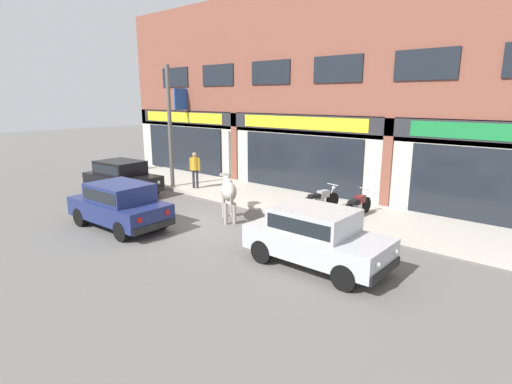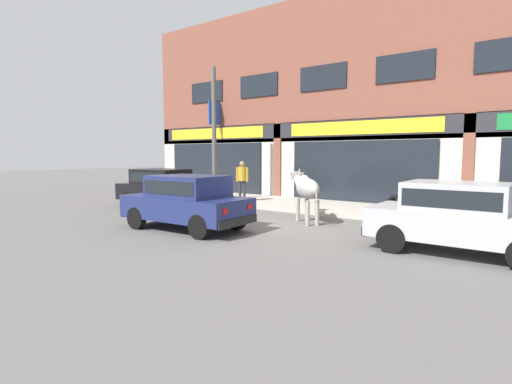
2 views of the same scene
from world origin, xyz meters
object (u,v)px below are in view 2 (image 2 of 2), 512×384
object	(u,v)px
cow	(306,189)
pedestrian	(242,177)
car_1	(162,186)
car_0	(459,214)
motorcycle_0	(402,201)
motorcycle_1	(451,204)
car_2	(187,200)
utility_pole	(214,135)

from	to	relation	value
cow	pedestrian	xyz separation A→B (m)	(-4.13, 2.12, 0.12)
car_1	car_0	bearing A→B (deg)	-5.66
motorcycle_0	motorcycle_1	distance (m)	1.38
car_2	utility_pole	distance (m)	5.97
car_1	motorcycle_1	size ratio (longest dim) A/B	2.04
motorcycle_0	utility_pole	size ratio (longest dim) A/B	0.33
car_2	pedestrian	bearing A→B (deg)	112.95
cow	utility_pole	distance (m)	5.82
motorcycle_1	utility_pole	distance (m)	9.00
pedestrian	car_0	bearing A→B (deg)	-22.45
motorcycle_0	pedestrian	xyz separation A→B (m)	(-6.13, -0.52, 0.60)
car_2	pedestrian	world-z (taller)	pedestrian
car_2	pedestrian	size ratio (longest dim) A/B	2.29
car_1	motorcycle_0	distance (m)	8.57
car_2	pedestrian	xyz separation A→B (m)	(-2.11, 4.99, 0.31)
motorcycle_0	pedestrian	world-z (taller)	pedestrian
car_0	utility_pole	size ratio (longest dim) A/B	0.68
utility_pole	car_2	bearing A→B (deg)	-54.82
cow	car_2	size ratio (longest dim) A/B	0.48
cow	pedestrian	bearing A→B (deg)	152.86
car_1	utility_pole	world-z (taller)	utility_pole
motorcycle_0	cow	bearing A→B (deg)	-127.22
motorcycle_1	utility_pole	size ratio (longest dim) A/B	0.34
car_2	motorcycle_1	bearing A→B (deg)	46.31
motorcycle_1	car_0	bearing A→B (deg)	-77.21
cow	car_1	xyz separation A→B (m)	(-6.03, -0.35, -0.19)
car_1	pedestrian	world-z (taller)	pedestrian
car_2	motorcycle_1	size ratio (longest dim) A/B	2.02
pedestrian	motorcycle_1	bearing A→B (deg)	5.05
motorcycle_0	car_2	bearing A→B (deg)	-126.13
car_2	motorcycle_1	world-z (taller)	car_2
car_1	utility_pole	distance (m)	2.98
motorcycle_0	motorcycle_1	world-z (taller)	same
pedestrian	utility_pole	distance (m)	2.06
cow	motorcycle_0	distance (m)	3.35
pedestrian	car_2	bearing A→B (deg)	-67.05
car_1	pedestrian	size ratio (longest dim) A/B	2.31
motorcycle_0	pedestrian	size ratio (longest dim) A/B	1.11
cow	car_0	size ratio (longest dim) A/B	0.49
car_0	car_1	distance (m)	10.40
car_0	motorcycle_1	bearing A→B (deg)	102.79
motorcycle_1	pedestrian	distance (m)	7.56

